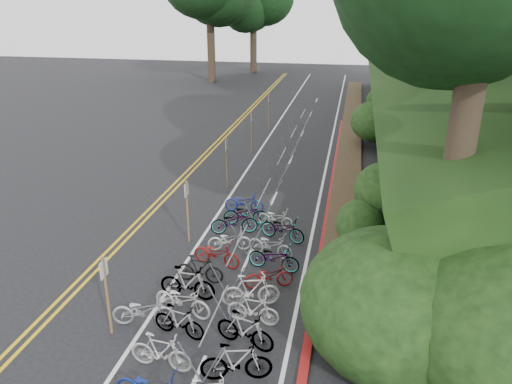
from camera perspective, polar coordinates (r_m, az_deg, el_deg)
ground at (r=15.79m, az=-15.63°, el=-13.44°), size 120.00×120.00×0.00m
road_markings at (r=23.94m, az=-3.73°, el=-0.18°), size 7.47×80.00×0.01m
red_curb at (r=24.98m, az=8.71°, el=0.66°), size 0.25×28.00×0.10m
embankment at (r=31.72m, az=23.02°, el=8.42°), size 14.30×48.14×9.11m
bike_rack_front at (r=13.55m, az=-4.68°, el=-14.75°), size 1.14×2.73×1.17m
bike_racks_rest at (r=25.88m, az=2.95°, el=3.52°), size 1.14×23.00×1.17m
signpost_near at (r=14.38m, az=-16.71°, el=-10.74°), size 0.08×0.40×2.42m
signposts_rest at (r=27.08m, az=-1.77°, el=5.63°), size 0.08×18.40×2.50m
bike_front at (r=14.98m, az=-12.75°, el=-13.05°), size 0.94×1.89×0.95m
bike_valet at (r=16.50m, az=-2.66°, el=-8.93°), size 3.36×13.12×1.09m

